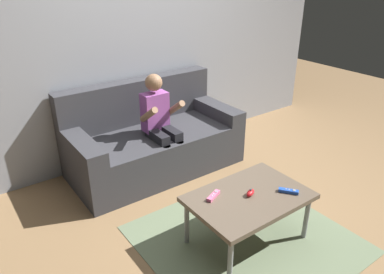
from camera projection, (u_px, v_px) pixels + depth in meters
name	position (u px, v px, depth m)	size (l,w,h in m)	color
ground_plane	(246.00, 220.00, 2.98)	(9.62, 9.62, 0.00)	olive
wall_back	(142.00, 35.00, 3.61)	(4.81, 0.05, 2.50)	#999EA8
couch	(153.00, 141.00, 3.64)	(1.65, 0.80, 0.85)	#38383D
person_seated_on_couch	(160.00, 121.00, 3.39)	(0.34, 0.42, 0.99)	black
coffee_table	(249.00, 200.00, 2.61)	(0.85, 0.57, 0.40)	brown
area_rug	(246.00, 239.00, 2.76)	(1.45, 1.39, 0.01)	#6B7A5B
game_remote_pink_near_edge	(213.00, 196.00, 2.57)	(0.14, 0.09, 0.03)	pink
nunchuk_red	(250.00, 193.00, 2.59)	(0.10, 0.07, 0.05)	red
game_remote_blue_far_corner	(289.00, 191.00, 2.63)	(0.11, 0.13, 0.03)	blue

